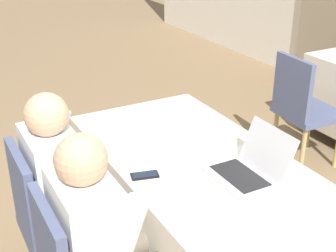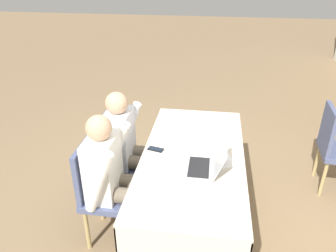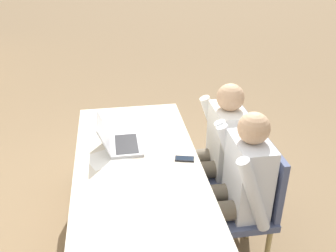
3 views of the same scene
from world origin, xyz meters
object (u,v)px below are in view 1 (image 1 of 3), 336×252
Objects in this scene: chair_near_left at (54,221)px; chair_far_spare at (303,106)px; person_white_shirt at (107,243)px; laptop at (248,169)px; cell_phone at (145,175)px; person_checkered_shirt at (71,188)px.

chair_far_spare is at bearing -75.92° from chair_near_left.
chair_near_left is at bearing 12.44° from person_white_shirt.
cell_phone is at bearing -118.87° from laptop.
chair_near_left is at bearing -117.88° from laptop.
person_white_shirt is (0.03, -0.73, -0.13)m from laptop.
chair_near_left is 0.51m from person_white_shirt.
laptop is 0.98m from chair_near_left.
chair_far_spare reaches higher than cell_phone.
person_checkered_shirt is (0.00, 0.10, 0.16)m from chair_near_left.
person_checkered_shirt is at bearing -121.16° from laptop.
cell_phone is at bearing 117.03° from chair_far_spare.
person_white_shirt is (1.00, -2.03, 0.16)m from chair_far_spare.
person_checkered_shirt is at bearing -109.97° from cell_phone.
cell_phone is 1.89m from chair_far_spare.
laptop is 0.86m from person_checkered_shirt.
chair_far_spare is at bearing 126.85° from laptop.
cell_phone is 0.16× the size of chair_far_spare.
chair_near_left is 0.19m from person_checkered_shirt.
chair_near_left and chair_far_spare have the same top height.
chair_far_spare is at bearing -63.65° from person_white_shirt.
chair_far_spare is 0.78× the size of person_checkered_shirt.
chair_near_left is 1.00× the size of chair_far_spare.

